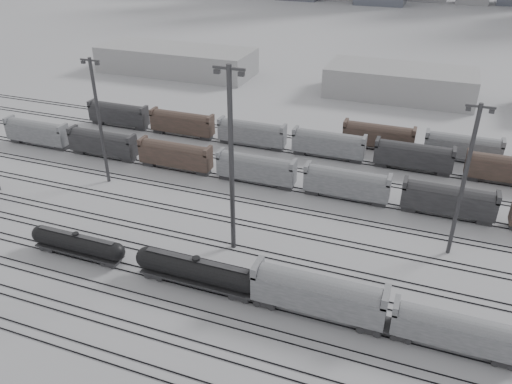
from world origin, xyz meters
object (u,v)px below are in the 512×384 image
(light_mast_c, at_px, (231,159))
(hopper_car_a, at_px, (318,293))
(tank_car_a, at_px, (78,243))
(tank_car_b, at_px, (197,270))
(hopper_car_b, at_px, (455,330))

(light_mast_c, bearing_deg, hopper_car_a, -33.20)
(light_mast_c, bearing_deg, tank_car_a, -153.35)
(tank_car_b, relative_size, hopper_car_b, 1.32)
(tank_car_b, height_order, light_mast_c, light_mast_c)
(tank_car_a, bearing_deg, light_mast_c, 26.65)
(tank_car_a, relative_size, tank_car_b, 0.86)
(hopper_car_b, height_order, light_mast_c, light_mast_c)
(tank_car_b, height_order, hopper_car_b, hopper_car_b)
(tank_car_a, height_order, tank_car_b, tank_car_b)
(tank_car_b, xyz_separation_m, hopper_car_b, (32.52, 0.00, 0.46))
(tank_car_a, bearing_deg, hopper_car_b, 0.00)
(hopper_car_a, bearing_deg, light_mast_c, 146.80)
(light_mast_c, bearing_deg, hopper_car_b, -17.96)
(tank_car_a, xyz_separation_m, hopper_car_a, (36.01, -0.00, 1.42))
(tank_car_a, height_order, hopper_car_a, hopper_car_a)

